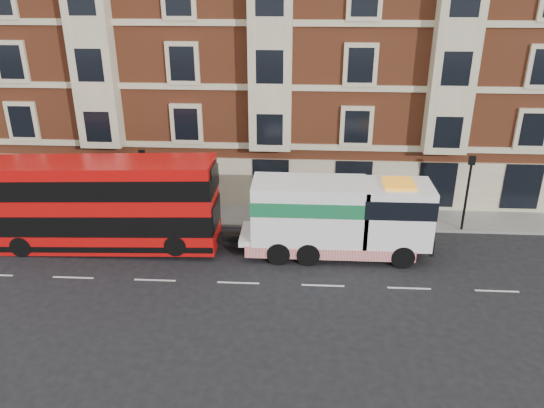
# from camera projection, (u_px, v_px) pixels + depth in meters

# --- Properties ---
(ground) EXTENTS (120.00, 120.00, 0.00)m
(ground) POSITION_uv_depth(u_px,v_px,m) (238.00, 283.00, 25.07)
(ground) COLOR black
(ground) RESTS_ON ground
(sidewalk) EXTENTS (90.00, 3.00, 0.15)m
(sidewalk) POSITION_uv_depth(u_px,v_px,m) (253.00, 216.00, 31.91)
(sidewalk) COLOR slate
(sidewalk) RESTS_ON ground
(victorian_terrace) EXTENTS (45.00, 12.00, 20.40)m
(victorian_terrace) POSITION_uv_depth(u_px,v_px,m) (269.00, 30.00, 34.78)
(victorian_terrace) COLOR brown
(victorian_terrace) RESTS_ON ground
(lamp_post_west) EXTENTS (0.35, 0.15, 4.35)m
(lamp_post_west) POSITION_uv_depth(u_px,v_px,m) (145.00, 181.00, 30.01)
(lamp_post_west) COLOR black
(lamp_post_west) RESTS_ON sidewalk
(lamp_post_east) EXTENTS (0.35, 0.15, 4.35)m
(lamp_post_east) POSITION_uv_depth(u_px,v_px,m) (468.00, 188.00, 29.03)
(lamp_post_east) COLOR black
(lamp_post_east) RESTS_ON sidewalk
(double_decker_bus) EXTENTS (11.92, 2.74, 4.83)m
(double_decker_bus) POSITION_uv_depth(u_px,v_px,m) (101.00, 203.00, 27.36)
(double_decker_bus) COLOR red
(double_decker_bus) RESTS_ON ground
(tow_truck) EXTENTS (9.55, 2.82, 3.98)m
(tow_truck) POSITION_uv_depth(u_px,v_px,m) (335.00, 217.00, 26.88)
(tow_truck) COLOR white
(tow_truck) RESTS_ON ground
(pedestrian) EXTENTS (0.80, 0.75, 1.84)m
(pedestrian) POSITION_uv_depth(u_px,v_px,m) (105.00, 197.00, 31.98)
(pedestrian) COLOR #181F30
(pedestrian) RESTS_ON sidewalk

